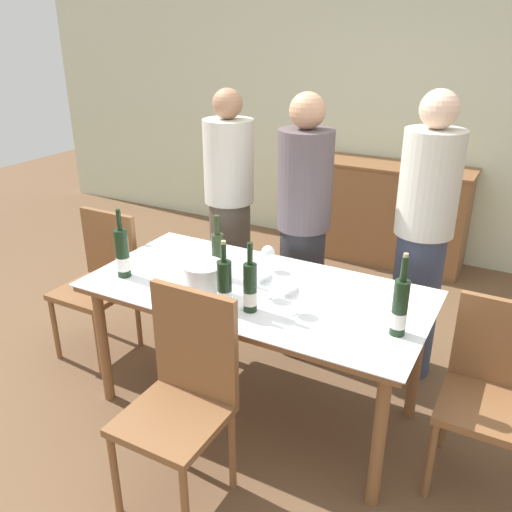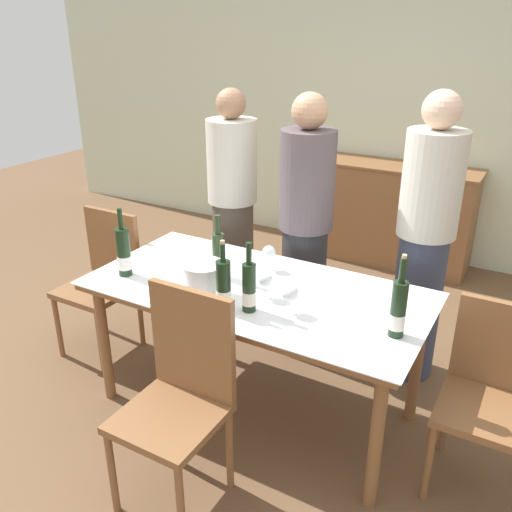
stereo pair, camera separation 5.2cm
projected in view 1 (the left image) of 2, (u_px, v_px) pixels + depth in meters
ground_plane at (256, 406)px, 3.10m from camera, size 12.00×12.00×0.00m
back_wall at (403, 99)px, 4.70m from camera, size 8.00×0.10×2.80m
sideboard_cabinet at (384, 213)px, 4.84m from camera, size 1.46×0.46×0.89m
dining_table at (256, 301)px, 2.83m from camera, size 1.77×0.87×0.76m
ice_bucket at (204, 279)px, 2.68m from camera, size 0.21×0.21×0.18m
wine_bottle_0 at (123, 254)px, 2.88m from camera, size 0.08×0.08×0.38m
wine_bottle_1 at (400, 308)px, 2.34m from camera, size 0.07×0.07×0.39m
wine_bottle_2 at (250, 288)px, 2.53m from camera, size 0.07×0.07×0.35m
wine_bottle_3 at (218, 256)px, 2.87m from camera, size 0.07×0.07×0.35m
wine_bottle_4 at (225, 287)px, 2.54m from camera, size 0.07×0.07×0.36m
wine_glass_0 at (268, 253)px, 2.97m from camera, size 0.08×0.08×0.14m
wine_glass_1 at (266, 280)px, 2.66m from camera, size 0.08×0.08×0.14m
wine_glass_2 at (291, 294)px, 2.52m from camera, size 0.08×0.08×0.14m
chair_near_front at (183, 388)px, 2.34m from camera, size 0.42×0.42×0.99m
chair_right_end at (494, 385)px, 2.45m from camera, size 0.42×0.42×0.89m
chair_left_end at (101, 275)px, 3.47m from camera, size 0.42×0.42×0.92m
person_host at (230, 213)px, 3.68m from camera, size 0.33×0.33×1.65m
person_guest_left at (303, 231)px, 3.32m from camera, size 0.33×0.33×1.67m
person_guest_right at (422, 242)px, 3.10m from camera, size 0.33×0.33×1.71m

